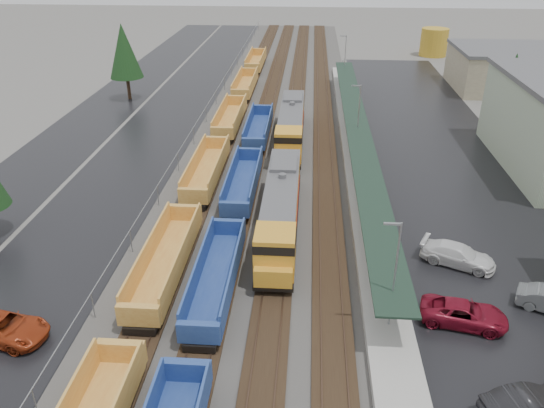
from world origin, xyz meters
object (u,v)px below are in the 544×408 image
(parked_car_east_a, at_px, (529,405))
(parked_car_west_c, at_px, (3,328))
(parked_car_east_b, at_px, (464,314))
(locomotive_trail, at_px, (291,126))
(well_string_yellow, at_px, (207,170))
(well_string_blue, at_px, (217,277))
(locomotive_lead, at_px, (280,211))
(storage_tank, at_px, (434,42))
(parked_car_east_c, at_px, (458,255))

(parked_car_east_a, bearing_deg, parked_car_west_c, 67.71)
(parked_car_west_c, bearing_deg, parked_car_east_b, -71.75)
(locomotive_trail, xyz_separation_m, parked_car_east_a, (13.98, -38.67, -1.48))
(well_string_yellow, height_order, well_string_blue, well_string_yellow)
(locomotive_lead, distance_m, well_string_yellow, 12.98)
(locomotive_trail, xyz_separation_m, storage_tank, (26.57, 52.23, 0.38))
(storage_tank, height_order, parked_car_east_c, storage_tank)
(storage_tank, distance_m, parked_car_east_c, 77.73)
(well_string_yellow, height_order, parked_car_east_a, well_string_yellow)
(locomotive_trail, relative_size, well_string_yellow, 0.17)
(parked_car_west_c, height_order, parked_car_east_c, parked_car_west_c)
(storage_tank, distance_m, parked_car_east_a, 91.78)
(parked_car_east_c, bearing_deg, locomotive_trail, 53.91)
(parked_car_east_a, bearing_deg, well_string_blue, 46.62)
(well_string_yellow, bearing_deg, parked_car_east_c, -32.03)
(locomotive_trail, xyz_separation_m, well_string_yellow, (-8.00, -10.84, -1.10))
(parked_car_east_a, relative_size, parked_car_east_b, 0.91)
(well_string_blue, height_order, parked_car_west_c, well_string_blue)
(locomotive_trail, height_order, well_string_blue, locomotive_trail)
(parked_car_west_c, bearing_deg, locomotive_trail, -13.91)
(parked_car_east_b, relative_size, parked_car_east_c, 0.99)
(parked_car_east_a, bearing_deg, parked_car_east_b, -3.27)
(parked_car_east_c, bearing_deg, parked_car_east_b, -165.58)
(parked_car_west_c, xyz_separation_m, parked_car_east_c, (30.12, 10.43, -0.01))
(parked_car_west_c, xyz_separation_m, parked_car_east_a, (30.41, -3.84, 0.01))
(parked_car_west_c, bearing_deg, parked_car_east_c, -59.56)
(well_string_blue, xyz_separation_m, parked_car_east_b, (16.44, -2.34, -0.40))
(parked_car_east_b, xyz_separation_m, parked_car_east_c, (1.25, 6.93, 0.04))
(parked_car_east_a, bearing_deg, storage_tank, -22.98)
(locomotive_lead, relative_size, parked_car_east_a, 3.80)
(locomotive_lead, bearing_deg, well_string_yellow, 128.20)
(well_string_blue, xyz_separation_m, storage_tank, (30.57, 81.22, 1.52))
(locomotive_lead, distance_m, storage_tank, 77.90)
(well_string_blue, relative_size, parked_car_east_a, 15.14)
(parked_car_east_c, bearing_deg, storage_tank, 15.08)
(well_string_yellow, relative_size, well_string_blue, 1.50)
(well_string_blue, relative_size, parked_car_west_c, 12.96)
(well_string_blue, distance_m, parked_car_east_b, 16.61)
(well_string_yellow, bearing_deg, well_string_blue, -77.58)
(storage_tank, bearing_deg, parked_car_east_b, -99.60)
(parked_car_west_c, height_order, parked_car_east_b, parked_car_west_c)
(locomotive_trail, distance_m, well_string_yellow, 13.51)
(well_string_blue, height_order, parked_car_east_c, well_string_blue)
(storage_tank, bearing_deg, well_string_blue, -110.63)
(locomotive_trail, xyz_separation_m, parked_car_east_c, (13.69, -24.40, -1.50))
(locomotive_trail, xyz_separation_m, parked_car_west_c, (-16.44, -34.83, -1.49))
(locomotive_lead, distance_m, parked_car_east_a, 22.58)
(storage_tank, xyz_separation_m, parked_car_east_a, (-12.60, -90.89, -1.86))
(well_string_blue, distance_m, storage_tank, 86.80)
(locomotive_trail, height_order, parked_car_east_a, locomotive_trail)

